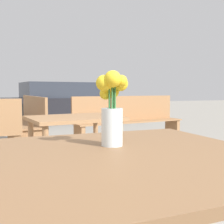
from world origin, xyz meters
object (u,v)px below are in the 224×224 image
object	(u,v)px
flower_vase	(112,111)
table_front	(129,175)
table_back	(74,130)
bench_far	(28,120)
bench_middle	(128,119)
parked_car	(63,103)

from	to	relation	value
flower_vase	table_front	bearing A→B (deg)	-86.55
table_back	flower_vase	bearing A→B (deg)	-97.54
flower_vase	bench_far	xyz separation A→B (m)	(-0.05, 3.59, -0.39)
flower_vase	bench_middle	xyz separation A→B (m)	(1.48, 3.12, -0.39)
table_back	parked_car	world-z (taller)	parked_car
table_front	table_back	xyz separation A→B (m)	(0.19, 1.61, -0.06)
flower_vase	bench_far	size ratio (longest dim) A/B	0.16
bench_middle	bench_far	size ratio (longest dim) A/B	1.01
bench_far	bench_middle	bearing A→B (deg)	-16.89
bench_middle	parked_car	world-z (taller)	parked_car
table_front	table_back	distance (m)	1.62
bench_middle	parked_car	xyz separation A→B (m)	(-0.22, 4.16, 0.09)
table_front	bench_far	size ratio (longest dim) A/B	0.53
bench_far	table_back	xyz separation A→B (m)	(0.24, -2.12, 0.11)
bench_far	table_back	bearing A→B (deg)	-83.52
flower_vase	table_back	bearing A→B (deg)	82.46
flower_vase	table_back	distance (m)	1.50
bench_middle	parked_car	bearing A→B (deg)	93.01
bench_middle	table_front	bearing A→B (deg)	-114.34
flower_vase	parked_car	size ratio (longest dim) A/B	0.07
bench_middle	table_back	world-z (taller)	bench_middle
bench_far	parked_car	bearing A→B (deg)	70.46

